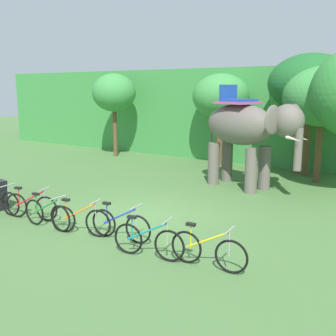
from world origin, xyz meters
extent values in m
plane|color=#4C753D|center=(0.00, 0.00, 0.00)|extent=(80.00, 80.00, 0.00)
cube|color=#3D8E42|center=(0.00, 12.30, 2.32)|extent=(36.00, 6.00, 4.65)
cylinder|color=brown|center=(-7.49, 7.64, 1.26)|extent=(0.23, 0.23, 2.52)
ellipsoid|color=#3D8E42|center=(-7.49, 7.64, 3.42)|extent=(2.32, 2.32, 2.01)
cylinder|color=brown|center=(-1.64, 8.53, 1.16)|extent=(0.34, 0.34, 2.32)
ellipsoid|color=#3D8E42|center=(-1.64, 8.53, 3.28)|extent=(2.68, 2.68, 2.13)
cylinder|color=brown|center=(2.03, 8.76, 1.17)|extent=(0.35, 0.35, 2.35)
ellipsoid|color=#338438|center=(2.03, 8.76, 3.45)|extent=(2.69, 2.69, 2.45)
cylinder|color=brown|center=(2.51, 8.22, 1.38)|extent=(0.28, 0.28, 2.76)
ellipsoid|color=#1E6028|center=(2.51, 8.22, 3.84)|extent=(3.42, 3.42, 2.41)
cylinder|color=brown|center=(3.22, 7.24, 1.16)|extent=(0.27, 0.27, 2.32)
ellipsoid|color=#3D8E42|center=(3.22, 7.24, 3.35)|extent=(2.97, 2.97, 2.30)
ellipsoid|color=#665E56|center=(0.91, 4.89, 2.35)|extent=(3.18, 2.16, 1.50)
cylinder|color=#665E56|center=(1.88, 5.01, 0.80)|extent=(0.44, 0.44, 1.60)
cylinder|color=#665E56|center=(1.66, 4.27, 0.80)|extent=(0.44, 0.44, 1.60)
cylinder|color=#665E56|center=(0.15, 5.52, 0.80)|extent=(0.44, 0.44, 1.60)
cylinder|color=#665E56|center=(-0.06, 4.78, 0.80)|extent=(0.44, 0.44, 1.60)
ellipsoid|color=#665E56|center=(2.83, 4.33, 2.60)|extent=(1.34, 1.27, 1.10)
ellipsoid|color=#665E56|center=(2.86, 4.97, 2.65)|extent=(0.39, 0.85, 0.96)
ellipsoid|color=#665E56|center=(2.51, 3.78, 2.65)|extent=(0.39, 0.85, 0.96)
cylinder|color=#665E56|center=(3.26, 4.20, 1.70)|extent=(0.26, 0.26, 1.40)
cone|color=beige|center=(3.27, 4.43, 2.05)|extent=(0.57, 0.27, 0.21)
cone|color=beige|center=(3.15, 4.01, 2.05)|extent=(0.57, 0.27, 0.21)
cube|color=#BF4C8C|center=(0.81, 4.92, 3.13)|extent=(1.62, 1.64, 0.08)
cube|color=#1E4799|center=(0.81, 4.92, 3.22)|extent=(1.31, 1.17, 0.10)
cube|color=#1E4799|center=(0.33, 5.06, 3.50)|extent=(0.35, 0.89, 0.56)
cylinder|color=#665E56|center=(-0.46, 5.30, 1.90)|extent=(0.08, 0.08, 0.90)
torus|color=black|center=(-3.21, -1.99, 0.36)|extent=(0.71, 0.13, 0.71)
cylinder|color=#9E9EA3|center=(-3.26, -2.00, 0.64)|extent=(0.03, 0.03, 0.55)
cylinder|color=#9E9EA3|center=(-3.26, -2.00, 0.91)|extent=(0.09, 0.52, 0.03)
torus|color=black|center=(-2.92, -1.99, 0.36)|extent=(0.70, 0.23, 0.71)
torus|color=black|center=(-1.95, -1.73, 0.36)|extent=(0.70, 0.23, 0.71)
cylinder|color=red|center=(-2.46, -1.87, 0.60)|extent=(0.95, 0.29, 0.54)
cylinder|color=red|center=(-2.82, -1.97, 0.61)|extent=(0.03, 0.03, 0.52)
cube|color=black|center=(-2.82, -1.97, 0.88)|extent=(0.22, 0.15, 0.06)
cylinder|color=#9E9EA3|center=(-2.00, -1.75, 0.64)|extent=(0.03, 0.03, 0.55)
cylinder|color=#9E9EA3|center=(-2.00, -1.75, 0.91)|extent=(0.16, 0.51, 0.03)
torus|color=black|center=(-1.97, -2.12, 0.36)|extent=(0.71, 0.06, 0.71)
torus|color=black|center=(-0.97, -2.11, 0.36)|extent=(0.71, 0.06, 0.71)
cylinder|color=green|center=(-1.49, -2.12, 0.60)|extent=(0.97, 0.06, 0.54)
cylinder|color=green|center=(-1.87, -2.12, 0.61)|extent=(0.03, 0.03, 0.52)
cube|color=black|center=(-1.87, -2.12, 0.88)|extent=(0.20, 0.10, 0.06)
cylinder|color=#9E9EA3|center=(-1.02, -2.11, 0.64)|extent=(0.03, 0.03, 0.55)
cylinder|color=#9E9EA3|center=(-1.02, -2.11, 0.91)|extent=(0.04, 0.52, 0.03)
torus|color=black|center=(-0.87, -2.09, 0.36)|extent=(0.70, 0.22, 0.71)
torus|color=black|center=(0.10, -1.85, 0.36)|extent=(0.70, 0.22, 0.71)
cylinder|color=orange|center=(-0.41, -1.98, 0.60)|extent=(0.95, 0.27, 0.54)
cylinder|color=orange|center=(-0.77, -2.07, 0.61)|extent=(0.03, 0.03, 0.52)
cube|color=black|center=(-0.77, -2.07, 0.88)|extent=(0.22, 0.14, 0.06)
cylinder|color=#9E9EA3|center=(0.05, -1.87, 0.64)|extent=(0.03, 0.03, 0.55)
cylinder|color=#9E9EA3|center=(0.05, -1.87, 0.91)|extent=(0.16, 0.51, 0.03)
torus|color=black|center=(0.20, -1.75, 0.36)|extent=(0.71, 0.11, 0.71)
torus|color=black|center=(1.20, -1.66, 0.36)|extent=(0.71, 0.11, 0.71)
cylinder|color=blue|center=(0.68, -1.70, 0.60)|extent=(0.97, 0.13, 0.54)
cylinder|color=blue|center=(0.30, -1.74, 0.61)|extent=(0.03, 0.03, 0.52)
cube|color=black|center=(0.30, -1.74, 0.88)|extent=(0.21, 0.12, 0.06)
cylinder|color=#9E9EA3|center=(1.15, -1.66, 0.64)|extent=(0.03, 0.03, 0.55)
cylinder|color=#9E9EA3|center=(1.15, -1.66, 0.91)|extent=(0.08, 0.52, 0.03)
torus|color=black|center=(1.38, -2.25, 0.36)|extent=(0.71, 0.16, 0.71)
torus|color=black|center=(2.37, -2.09, 0.36)|extent=(0.71, 0.16, 0.71)
cylinder|color=teal|center=(1.85, -2.17, 0.60)|extent=(0.97, 0.20, 0.54)
cylinder|color=teal|center=(1.48, -2.23, 0.61)|extent=(0.03, 0.03, 0.52)
cube|color=black|center=(1.48, -2.23, 0.88)|extent=(0.21, 0.13, 0.06)
cylinder|color=#9E9EA3|center=(2.32, -2.10, 0.64)|extent=(0.03, 0.03, 0.55)
cylinder|color=#9E9EA3|center=(2.32, -2.10, 0.91)|extent=(0.11, 0.52, 0.03)
torus|color=black|center=(2.70, -1.94, 0.36)|extent=(0.71, 0.10, 0.71)
torus|color=black|center=(3.70, -1.88, 0.36)|extent=(0.71, 0.10, 0.71)
cylinder|color=yellow|center=(3.18, -1.91, 0.60)|extent=(0.97, 0.11, 0.54)
cylinder|color=yellow|center=(2.80, -1.94, 0.61)|extent=(0.03, 0.03, 0.52)
cube|color=black|center=(2.80, -1.94, 0.88)|extent=(0.21, 0.11, 0.06)
cylinder|color=#9E9EA3|center=(3.65, -1.88, 0.64)|extent=(0.03, 0.03, 0.55)
cylinder|color=#9E9EA3|center=(3.65, -1.88, 0.91)|extent=(0.07, 0.52, 0.03)
camera|label=1|loc=(6.70, -8.74, 3.64)|focal=42.41mm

